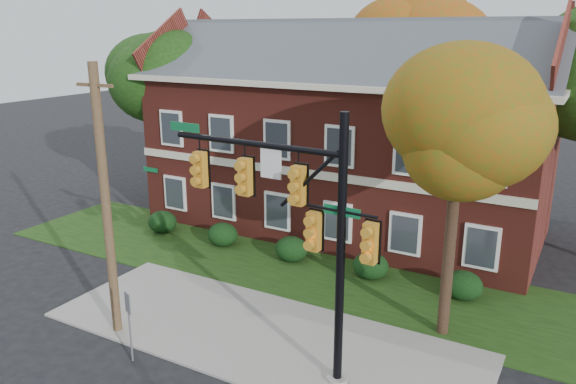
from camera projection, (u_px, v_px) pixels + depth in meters
The scene contains 15 objects.
ground at pixel (242, 351), 16.90m from camera, with size 120.00×120.00×0.00m, color black.
sidewalk at pixel (259, 334), 17.72m from camera, with size 14.00×5.00×0.08m, color gray.
grass_strip at pixel (327, 276), 21.91m from camera, with size 30.00×6.00×0.04m, color #193811.
apartment_building at pixel (345, 124), 26.45m from camera, with size 18.80×8.80×9.74m.
hedge_far_left at pixel (162, 222), 26.59m from camera, with size 1.40×1.26×1.05m, color black.
hedge_left at pixel (223, 235), 24.94m from camera, with size 1.40×1.26×1.05m, color black.
hedge_center at pixel (291, 249), 23.30m from camera, with size 1.40×1.26×1.05m, color black.
hedge_right at pixel (371, 266), 21.65m from camera, with size 1.40×1.26×1.05m, color black.
hedge_far_right at pixel (463, 285), 20.01m from camera, with size 1.40×1.26×1.05m, color black.
tree_near_right at pixel (467, 127), 15.81m from camera, with size 4.50×4.25×8.58m.
tree_left_rear at pixel (169, 81), 29.61m from camera, with size 5.40×5.10×8.88m.
tree_far_rear at pixel (426, 38), 31.30m from camera, with size 6.84×6.46×11.52m.
traffic_signal at pixel (296, 215), 14.78m from camera, with size 6.66×0.67×7.43m.
utility_pole at pixel (106, 204), 16.79m from camera, with size 1.32×0.30×8.46m.
sign_post at pixel (129, 315), 15.98m from camera, with size 0.30×0.16×2.17m.
Camera 1 is at (8.50, -12.29, 9.32)m, focal length 35.00 mm.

